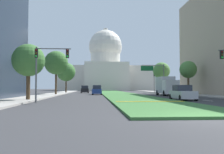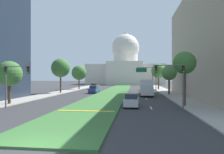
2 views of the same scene
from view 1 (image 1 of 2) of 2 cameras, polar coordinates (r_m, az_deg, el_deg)
name	(u,v)px [view 1 (image 1 of 2)]	position (r m, az deg, el deg)	size (l,w,h in m)	color
ground_plane	(115,93)	(59.63, 0.63, -3.71)	(260.00, 260.00, 0.00)	#333335
grass_median	(117,93)	(54.77, 1.05, -3.76)	(6.76, 87.82, 0.14)	#386B33
median_curb_nose	(150,101)	(22.35, 8.72, -5.58)	(6.08, 0.50, 0.04)	gold
lane_dashes_right	(160,95)	(46.43, 10.96, -4.05)	(0.16, 38.87, 0.01)	silver
sidewalk_left	(54,94)	(50.29, -13.20, -3.82)	(4.00, 87.82, 0.15)	#9E9991
sidewalk_right	(181,94)	(52.76, 15.62, -3.72)	(4.00, 87.82, 0.15)	#9E9991
capitol_building	(106,69)	(107.88, -1.50, 1.86)	(39.47, 22.92, 27.25)	beige
traffic_light_near_left	(45,62)	(24.10, -15.03, 3.37)	(3.34, 0.35, 5.20)	#515456
traffic_light_far_right	(154,80)	(64.20, 9.66, -0.62)	(0.28, 0.35, 5.20)	#515456
overhead_guide_sign	(155,73)	(56.03, 9.90, 0.98)	(5.27, 0.20, 6.50)	#515456
street_tree_left_near	(29,61)	(27.47, -18.61, 3.60)	(3.40, 3.40, 5.95)	#4C3823
street_tree_left_mid	(56,63)	(46.26, -12.70, 3.19)	(4.30, 4.30, 8.01)	#4C3823
street_tree_right_mid	(188,70)	(47.62, 17.07, 1.59)	(3.15, 3.15, 6.22)	#4C3823
street_tree_left_far	(66,72)	(60.75, -10.49, 1.12)	(4.45, 4.45, 7.29)	#4C3823
street_tree_right_far	(161,71)	(63.66, 11.29, 1.39)	(4.23, 4.23, 7.67)	#4C3823
sedan_lead_stopped	(182,93)	(28.35, 15.86, -3.56)	(1.92, 4.44, 1.67)	#BCBCC1
sedan_midblock	(97,90)	(47.09, -3.46, -3.06)	(1.93, 4.16, 1.79)	navy
sedan_distant	(85,90)	(61.12, -6.28, -2.87)	(2.08, 4.58, 1.80)	black
box_truck_delivery	(166,86)	(43.31, 12.38, -1.96)	(2.40, 6.40, 3.20)	silver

